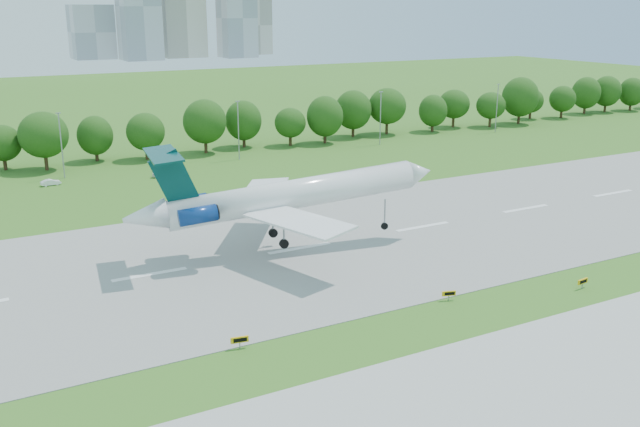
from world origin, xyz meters
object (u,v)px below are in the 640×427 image
Objects in this scene: airliner at (279,196)px; service_vehicle_b at (162,174)px; taxi_sign_left at (240,340)px; service_vehicle_a at (51,182)px.

airliner reaches higher than service_vehicle_b.
airliner is at bearing 66.77° from taxi_sign_left.
service_vehicle_b is at bearing 88.89° from taxi_sign_left.
airliner reaches higher than service_vehicle_a.
service_vehicle_b is at bearing -107.58° from service_vehicle_a.
service_vehicle_a is at bearing 119.63° from airliner.
taxi_sign_left is 0.45× the size of service_vehicle_b.
service_vehicle_a is 19.67m from service_vehicle_b.
service_vehicle_a is at bearing 93.52° from service_vehicle_b.
airliner is 12.22× the size of service_vehicle_a.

